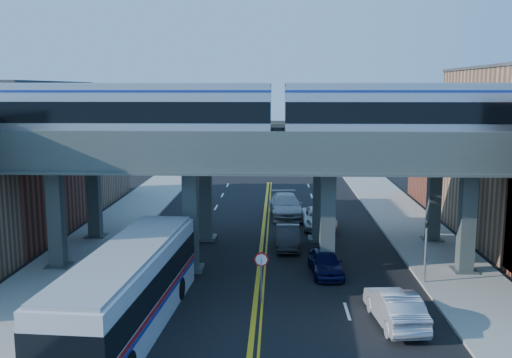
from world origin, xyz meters
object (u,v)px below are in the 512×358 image
traffic_signal (426,244)px  car_lane_b (288,237)px  transit_train (130,112)px  car_parked_curb (395,307)px  car_lane_c (318,218)px  stop_sign (261,269)px  car_lane_d (286,206)px  transit_bus (128,291)px  car_lane_a (326,262)px

traffic_signal → car_lane_b: (-7.40, 6.99, -1.55)m
transit_train → car_parked_curb: bearing=-28.1°
car_lane_c → traffic_signal: bearing=-70.6°
stop_sign → car_lane_b: size_ratio=0.58×
car_lane_d → transit_bus: bearing=-111.7°
transit_bus → car_lane_a: (9.40, 8.08, -1.09)m
traffic_signal → car_lane_d: (-7.40, 16.55, -1.37)m
transit_train → car_parked_curb: transit_train is taller
traffic_signal → car_lane_d: size_ratio=0.64×
traffic_signal → transit_bus: (-14.71, -6.51, -0.48)m
car_parked_curb → stop_sign: bearing=-27.6°
traffic_signal → car_lane_a: traffic_signal is taller
traffic_signal → car_lane_c: bearing=110.9°
stop_sign → car_lane_b: stop_sign is taller
traffic_signal → car_parked_curb: bearing=-116.6°
car_lane_b → transit_bus: bearing=-118.0°
transit_bus → car_parked_curb: size_ratio=2.83×
car_lane_a → traffic_signal: bearing=-20.8°
car_lane_d → traffic_signal: bearing=-70.1°
car_parked_curb → transit_train: bearing=-34.5°
car_lane_d → car_parked_curb: size_ratio=1.29×
car_lane_a → car_parked_curb: size_ratio=0.87×
car_lane_c → car_lane_b: bearing=-114.3°
car_lane_a → car_parked_curb: (2.60, -6.96, 0.08)m
transit_train → car_lane_d: size_ratio=7.82×
car_parked_curb → car_lane_d: bearing=-84.3°
transit_train → car_lane_a: 14.21m
transit_train → traffic_signal: bearing=-6.9°
car_lane_b → transit_train: bearing=-151.0°
transit_bus → car_lane_c: 21.74m
stop_sign → car_lane_c: stop_sign is taller
stop_sign → car_lane_d: 19.63m
car_lane_c → car_parked_curb: bearing=-84.6°
stop_sign → traffic_signal: size_ratio=0.64×
traffic_signal → stop_sign: bearing=-161.4°
transit_bus → car_lane_b: (7.31, 13.50, -1.08)m
car_lane_c → car_parked_curb: size_ratio=1.10×
stop_sign → traffic_signal: traffic_signal is taller
transit_bus → car_lane_d: transit_bus is taller
car_lane_b → car_lane_d: car_lane_d is taller
car_lane_b → car_parked_curb: bearing=-68.8°
stop_sign → traffic_signal: bearing=18.6°
car_lane_a → car_lane_c: car_lane_c is taller
car_lane_a → car_lane_c: size_ratio=0.80×
car_lane_b → car_parked_curb: car_parked_curb is taller
traffic_signal → car_lane_b: 10.30m
traffic_signal → car_lane_c: (-4.93, 12.88, -1.55)m
transit_train → traffic_signal: size_ratio=12.18×
traffic_signal → car_lane_d: 18.18m
traffic_signal → car_parked_curb: size_ratio=0.83×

